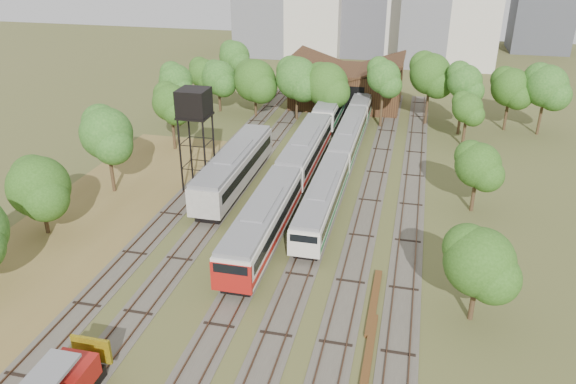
# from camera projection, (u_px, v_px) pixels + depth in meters

# --- Properties ---
(ground) EXTENTS (240.00, 240.00, 0.00)m
(ground) POSITION_uv_depth(u_px,v_px,m) (232.00, 362.00, 34.86)
(ground) COLOR #475123
(ground) RESTS_ON ground
(dry_grass_patch) EXTENTS (14.00, 60.00, 0.04)m
(dry_grass_patch) POSITION_uv_depth(u_px,v_px,m) (53.00, 260.00, 45.66)
(dry_grass_patch) COLOR brown
(dry_grass_patch) RESTS_ON ground
(tracks) EXTENTS (24.60, 80.00, 0.19)m
(tracks) POSITION_uv_depth(u_px,v_px,m) (304.00, 194.00, 57.00)
(tracks) COLOR #4C473D
(tracks) RESTS_ON ground
(railcar_red_set) EXTENTS (3.07, 34.58, 3.80)m
(railcar_red_set) POSITION_uv_depth(u_px,v_px,m) (287.00, 182.00, 54.84)
(railcar_red_set) COLOR black
(railcar_red_set) RESTS_ON ground
(railcar_green_set) EXTENTS (2.67, 52.08, 3.30)m
(railcar_green_set) POSITION_uv_depth(u_px,v_px,m) (348.00, 138.00, 67.11)
(railcar_green_set) COLOR black
(railcar_green_set) RESTS_ON ground
(railcar_rear) EXTENTS (2.92, 16.08, 3.61)m
(railcar_rear) POSITION_uv_depth(u_px,v_px,m) (332.00, 106.00, 78.89)
(railcar_rear) COLOR black
(railcar_rear) RESTS_ON ground
(old_grey_coach) EXTENTS (3.21, 18.00, 3.97)m
(old_grey_coach) POSITION_uv_depth(u_px,v_px,m) (235.00, 168.00, 57.62)
(old_grey_coach) COLOR black
(old_grey_coach) RESTS_ON ground
(water_tower) EXTENTS (3.02, 3.02, 10.45)m
(water_tower) POSITION_uv_depth(u_px,v_px,m) (194.00, 106.00, 54.71)
(water_tower) COLOR black
(water_tower) RESTS_ON ground
(rail_pile_near) EXTENTS (0.53, 7.95, 0.26)m
(rail_pile_near) POSITION_uv_depth(u_px,v_px,m) (374.00, 301.00, 40.35)
(rail_pile_near) COLOR brown
(rail_pile_near) RESTS_ON ground
(rail_pile_far) EXTENTS (0.51, 8.19, 0.27)m
(rail_pile_far) POSITION_uv_depth(u_px,v_px,m) (368.00, 355.00, 35.24)
(rail_pile_far) COLOR brown
(rail_pile_far) RESTS_ON ground
(maintenance_shed) EXTENTS (16.45, 11.55, 7.58)m
(maintenance_shed) POSITION_uv_depth(u_px,v_px,m) (347.00, 86.00, 84.89)
(maintenance_shed) COLOR #341E12
(maintenance_shed) RESTS_ON ground
(tree_band_left) EXTENTS (7.55, 73.85, 8.83)m
(tree_band_left) POSITION_uv_depth(u_px,v_px,m) (124.00, 127.00, 59.97)
(tree_band_left) COLOR #382616
(tree_band_left) RESTS_ON ground
(tree_band_far) EXTENTS (49.12, 8.18, 9.68)m
(tree_band_far) POSITION_uv_depth(u_px,v_px,m) (365.00, 81.00, 75.48)
(tree_band_far) COLOR #382616
(tree_band_far) RESTS_ON ground
(tree_band_right) EXTENTS (5.47, 39.59, 6.94)m
(tree_band_right) POSITION_uv_depth(u_px,v_px,m) (475.00, 182.00, 48.40)
(tree_band_right) COLOR #382616
(tree_band_right) RESTS_ON ground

